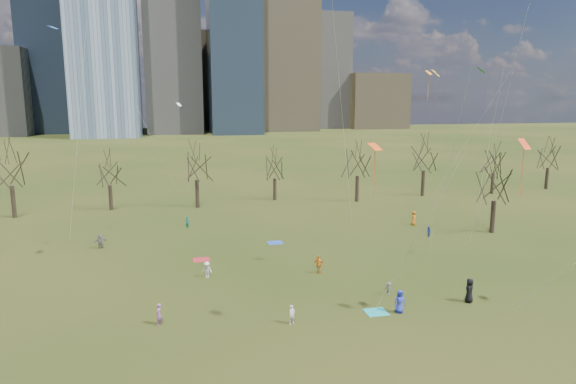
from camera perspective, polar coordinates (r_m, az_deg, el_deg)
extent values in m
plane|color=black|center=(38.55, 4.10, -13.49)|extent=(500.00, 500.00, 0.00)
cube|color=slate|center=(240.80, -12.82, 17.76)|extent=(24.00, 24.00, 95.00)
cube|color=#384C66|center=(233.37, -6.08, 19.44)|extent=(22.00, 22.00, 105.00)
cube|color=#726347|center=(255.59, -0.34, 14.97)|extent=(28.00, 28.00, 72.00)
cube|color=#384C66|center=(259.01, -24.59, 13.22)|extent=(25.00, 25.00, 65.00)
cube|color=slate|center=(276.00, 4.17, 13.15)|extent=(22.00, 22.00, 58.00)
cube|color=#726347|center=(274.23, -9.88, 12.00)|extent=(30.00, 30.00, 48.00)
cube|color=#726347|center=(279.34, 9.42, 9.93)|extent=(30.00, 28.00, 28.00)
cylinder|color=black|center=(76.70, -28.21, -0.96)|extent=(0.55, 0.55, 4.28)
cylinder|color=black|center=(76.41, -19.10, -0.58)|extent=(0.52, 0.52, 3.60)
cylinder|color=black|center=(74.98, -10.04, -0.19)|extent=(0.54, 0.54, 4.05)
cylinder|color=black|center=(79.44, -1.48, 0.31)|extent=(0.51, 0.51, 3.38)
cylinder|color=black|center=(78.87, 7.68, 0.36)|extent=(0.54, 0.54, 3.96)
cylinder|color=black|center=(85.53, 14.76, 0.95)|extent=(0.54, 0.54, 4.14)
cylinder|color=black|center=(90.92, 21.77, 0.89)|extent=(0.52, 0.52, 3.51)
cylinder|color=black|center=(99.71, 26.81, 1.36)|extent=(0.53, 0.53, 3.74)
cylinder|color=black|center=(64.70, 21.80, -2.57)|extent=(0.53, 0.53, 3.83)
cube|color=teal|center=(39.47, 9.75, -13.01)|extent=(1.60, 1.50, 0.03)
cube|color=#2548AF|center=(56.39, -1.45, -5.65)|extent=(1.60, 1.50, 0.03)
cube|color=#B0232C|center=(51.32, -9.62, -7.43)|extent=(1.60, 1.50, 0.03)
imported|color=#2938B3|center=(39.39, 12.31, -11.81)|extent=(0.89, 0.62, 1.74)
imported|color=silver|center=(36.85, 0.44, -13.46)|extent=(0.60, 0.53, 1.39)
imported|color=slate|center=(42.59, 11.12, -10.49)|extent=(0.68, 0.82, 1.11)
imported|color=orange|center=(46.70, 3.44, -8.03)|extent=(1.07, 0.82, 1.69)
imported|color=black|center=(42.70, 19.51, -10.27)|extent=(1.05, 1.12, 1.92)
imported|color=#A055AA|center=(37.77, -14.17, -13.04)|extent=(0.54, 0.66, 1.56)
imported|color=#273DA9|center=(60.64, 15.35, -4.29)|extent=(0.49, 0.62, 1.23)
imported|color=white|center=(46.16, -8.99, -8.53)|extent=(1.08, 0.93, 1.45)
imported|color=slate|center=(57.56, -20.13, -5.17)|extent=(1.52, 1.03, 1.57)
imported|color=orange|center=(65.75, 13.78, -2.83)|extent=(0.76, 0.98, 1.79)
imported|color=#197266|center=(63.58, -11.13, -3.31)|extent=(0.64, 0.62, 1.48)
plane|color=#FF5215|center=(32.01, 9.66, 4.99)|extent=(1.10, 1.04, 0.41)
cylinder|color=silver|center=(31.41, 13.65, -5.73)|extent=(3.02, 5.05, 11.27)
cylinder|color=#FF5215|center=(32.19, 9.57, 2.13)|extent=(0.04, 0.04, 2.70)
plane|color=gold|center=(44.35, 16.06, 12.61)|extent=(1.03, 1.03, 0.56)
cylinder|color=silver|center=(40.35, 17.06, 1.26)|extent=(2.33, 8.87, 16.22)
plane|color=#F7441B|center=(36.11, 24.80, 4.87)|extent=(1.06, 0.86, 0.68)
cylinder|color=#F7441B|center=(36.31, 24.58, 1.96)|extent=(0.04, 0.04, 3.15)
cylinder|color=silver|center=(53.19, 5.81, 11.01)|extent=(6.36, 8.76, 29.63)
plane|color=green|center=(53.18, 20.68, 12.54)|extent=(0.94, 1.07, 0.56)
cylinder|color=silver|center=(51.72, 21.11, 3.26)|extent=(0.37, 3.93, 16.79)
plane|color=blue|center=(56.05, -24.66, 16.30)|extent=(1.22, 1.24, 0.30)
cylinder|color=silver|center=(52.93, -22.35, 5.53)|extent=(3.80, 5.15, 20.85)
plane|color=orange|center=(64.85, 15.38, 12.66)|extent=(1.09, 0.99, 0.54)
cylinder|color=silver|center=(63.23, 18.91, 4.75)|extent=(5.77, 7.48, 17.18)
cylinder|color=orange|center=(64.80, 15.31, 11.11)|extent=(0.04, 0.04, 3.00)
cylinder|color=silver|center=(52.44, 23.39, 10.84)|extent=(1.16, 9.92, 30.73)
plane|color=white|center=(70.62, -12.04, 9.51)|extent=(0.92, 0.89, 0.45)
cylinder|color=silver|center=(66.60, -13.89, 3.62)|extent=(5.00, 8.90, 13.39)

